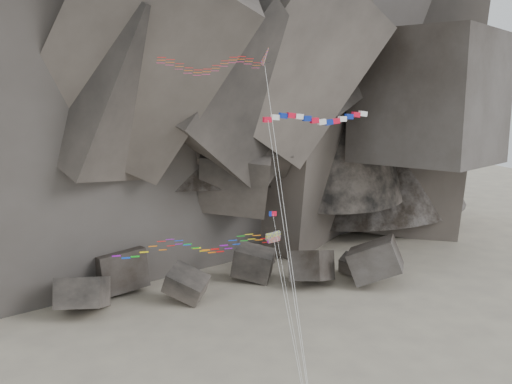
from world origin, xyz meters
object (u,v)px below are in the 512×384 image
object	(u,v)px
banner_kite	(317,120)
pennant_kite	(280,256)
parafoil_kite	(191,245)
delta_kite	(207,64)

from	to	relation	value
banner_kite	pennant_kite	bearing A→B (deg)	-133.51
banner_kite	parafoil_kite	bearing A→B (deg)	178.13
pennant_kite	parafoil_kite	bearing A→B (deg)	139.42
delta_kite	banner_kite	distance (m)	11.76
banner_kite	pennant_kite	distance (m)	13.38
delta_kite	parafoil_kite	world-z (taller)	delta_kite
pennant_kite	banner_kite	bearing A→B (deg)	56.10
delta_kite	parafoil_kite	size ratio (longest dim) A/B	1.88
parafoil_kite	pennant_kite	size ratio (longest dim) A/B	0.92
delta_kite	parafoil_kite	bearing A→B (deg)	124.50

